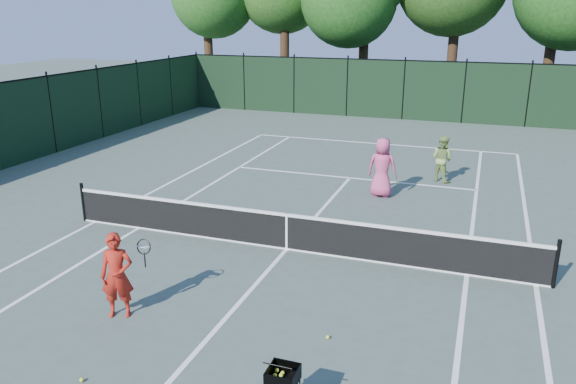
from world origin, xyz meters
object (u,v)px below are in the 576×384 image
(player_pink, at_px, (382,167))
(ball_hopper, at_px, (283,376))
(player_green, at_px, (442,159))
(loose_ball_midcourt, at_px, (328,337))
(coach, at_px, (117,275))
(loose_ball_near_cart, at_px, (82,380))

(player_pink, height_order, ball_hopper, player_pink)
(player_green, xyz_separation_m, loose_ball_midcourt, (-0.97, -10.44, -0.73))
(player_green, distance_m, ball_hopper, 12.58)
(coach, distance_m, ball_hopper, 4.11)
(loose_ball_near_cart, distance_m, loose_ball_midcourt, 4.02)
(player_green, bearing_deg, player_pink, 85.82)
(loose_ball_near_cart, bearing_deg, player_pink, 76.10)
(coach, distance_m, player_green, 11.97)
(coach, height_order, player_green, coach)
(player_pink, bearing_deg, ball_hopper, 96.86)
(coach, xyz_separation_m, player_green, (4.83, 10.95, -0.05))
(player_pink, xyz_separation_m, loose_ball_near_cart, (-2.62, -10.58, -0.87))
(ball_hopper, xyz_separation_m, loose_ball_midcourt, (0.06, 2.10, -0.63))
(player_pink, relative_size, player_green, 1.18)
(coach, distance_m, player_pink, 9.28)
(player_pink, xyz_separation_m, ball_hopper, (0.55, -10.27, -0.25))
(coach, height_order, ball_hopper, coach)
(loose_ball_midcourt, bearing_deg, loose_ball_near_cart, -143.36)
(player_green, relative_size, ball_hopper, 1.95)
(player_green, relative_size, loose_ball_near_cart, 22.59)
(loose_ball_near_cart, bearing_deg, coach, 108.44)
(ball_hopper, distance_m, loose_ball_near_cart, 3.24)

